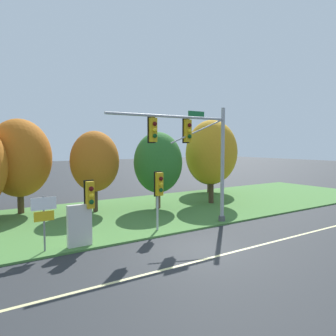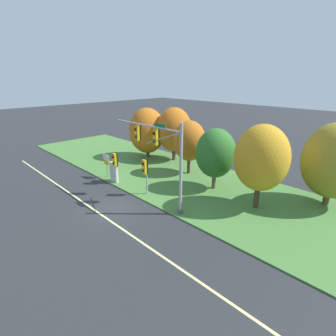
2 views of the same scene
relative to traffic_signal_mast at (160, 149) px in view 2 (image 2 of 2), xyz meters
name	(u,v)px [view 2 (image 2 of 2)]	position (x,y,z in m)	size (l,w,h in m)	color
ground_plane	(112,208)	(-2.31, -3.07, -4.58)	(160.00, 160.00, 0.00)	#282B2D
lane_stripe	(99,213)	(-2.31, -4.27, -4.57)	(36.00, 0.16, 0.01)	beige
grass_verge	(184,180)	(-2.31, 5.18, -4.53)	(48.00, 11.50, 0.10)	#477A38
traffic_signal_mast	(160,149)	(0.00, 0.00, 0.00)	(7.62, 0.49, 6.74)	#9EA0A5
pedestrian_signal_near_kerb	(115,161)	(-6.14, -0.09, -2.33)	(0.46, 0.55, 2.98)	#9EA0A5
pedestrian_signal_further_along	(145,169)	(-2.21, 0.26, -2.17)	(0.46, 0.55, 3.17)	#9EA0A5
route_sign_post	(106,161)	(-8.11, 0.14, -2.85)	(1.05, 0.08, 2.40)	slate
tree_nearest_road	(147,131)	(-10.65, 7.59, -1.16)	(4.43, 4.43, 6.09)	#4C3823
tree_left_of_mast	(174,130)	(-7.55, 9.11, -0.79)	(4.14, 4.14, 6.28)	#4C3823
tree_behind_signpost	(189,141)	(-3.19, 6.88, -1.05)	(3.29, 3.29, 5.50)	#423021
tree_mid_verge	(216,153)	(1.04, 5.54, -1.20)	(3.48, 3.48, 5.47)	brown
tree_tall_centre	(261,158)	(5.53, 4.91, -0.51)	(3.97, 3.97, 6.46)	#423021
tree_right_far	(334,161)	(9.17, 9.26, -0.86)	(4.62, 4.62, 6.51)	brown
info_kiosk	(114,172)	(-6.62, -0.02, -3.53)	(1.10, 0.24, 1.90)	beige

